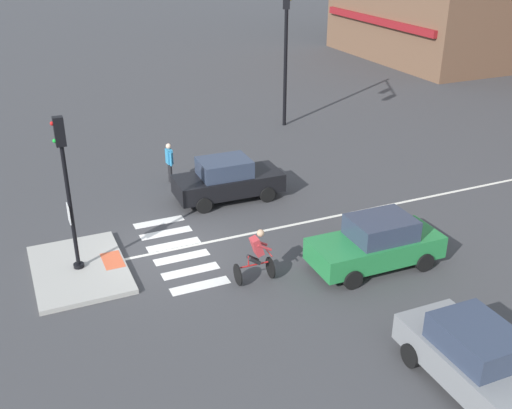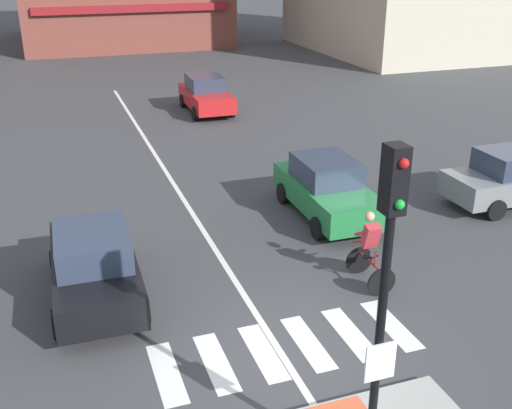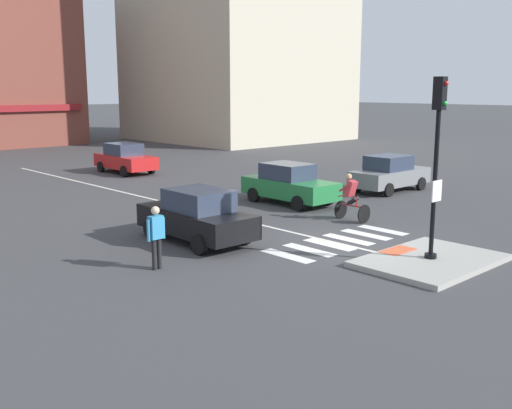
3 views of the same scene
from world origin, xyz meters
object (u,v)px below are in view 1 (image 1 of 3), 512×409
(traffic_light_mast, at_px, (286,30))
(car_grey_cross_right, at_px, (477,361))
(car_black_westbound_near, at_px, (227,179))
(cyclist, at_px, (256,255))
(signal_pole, at_px, (66,181))
(pedestrian_at_curb_left, at_px, (169,160))
(car_green_eastbound_mid, at_px, (377,243))

(traffic_light_mast, height_order, car_grey_cross_right, traffic_light_mast)
(car_black_westbound_near, bearing_deg, cyclist, -13.06)
(signal_pole, xyz_separation_m, car_grey_cross_right, (8.89, 7.48, -2.21))
(car_black_westbound_near, height_order, cyclist, cyclist)
(traffic_light_mast, xyz_separation_m, car_grey_cross_right, (18.56, -4.28, -4.26))
(pedestrian_at_curb_left, bearing_deg, traffic_light_mast, 119.14)
(car_grey_cross_right, xyz_separation_m, pedestrian_at_curb_left, (-14.56, -2.90, 0.17))
(traffic_light_mast, distance_m, car_green_eastbound_mid, 14.10)
(cyclist, height_order, pedestrian_at_curb_left, cyclist)
(car_grey_cross_right, height_order, pedestrian_at_curb_left, pedestrian_at_curb_left)
(car_black_westbound_near, xyz_separation_m, cyclist, (5.81, -1.35, 0.06))
(car_green_eastbound_mid, distance_m, pedestrian_at_curb_left, 9.86)
(traffic_light_mast, distance_m, car_black_westbound_near, 9.60)
(signal_pole, distance_m, cyclist, 5.88)
(traffic_light_mast, xyz_separation_m, pedestrian_at_curb_left, (4.00, -7.18, -4.08))
(traffic_light_mast, relative_size, car_black_westbound_near, 1.80)
(traffic_light_mast, height_order, cyclist, traffic_light_mast)
(signal_pole, xyz_separation_m, traffic_light_mast, (-9.67, 11.76, 2.05))
(car_grey_cross_right, bearing_deg, traffic_light_mast, 167.01)
(car_green_eastbound_mid, height_order, car_grey_cross_right, same)
(car_black_westbound_near, xyz_separation_m, pedestrian_at_curb_left, (-2.51, -1.55, 0.17))
(signal_pole, relative_size, traffic_light_mast, 0.64)
(cyclist, bearing_deg, signal_pole, -119.02)
(traffic_light_mast, bearing_deg, car_grey_cross_right, -12.99)
(car_green_eastbound_mid, xyz_separation_m, car_grey_cross_right, (5.52, -1.03, 0.00))
(cyclist, bearing_deg, pedestrian_at_curb_left, -178.59)
(signal_pole, relative_size, car_green_eastbound_mid, 1.16)
(signal_pole, height_order, cyclist, signal_pole)
(traffic_light_mast, height_order, car_green_eastbound_mid, traffic_light_mast)
(traffic_light_mast, height_order, pedestrian_at_curb_left, traffic_light_mast)
(traffic_light_mast, relative_size, pedestrian_at_curb_left, 4.47)
(traffic_light_mast, bearing_deg, car_black_westbound_near, -40.82)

